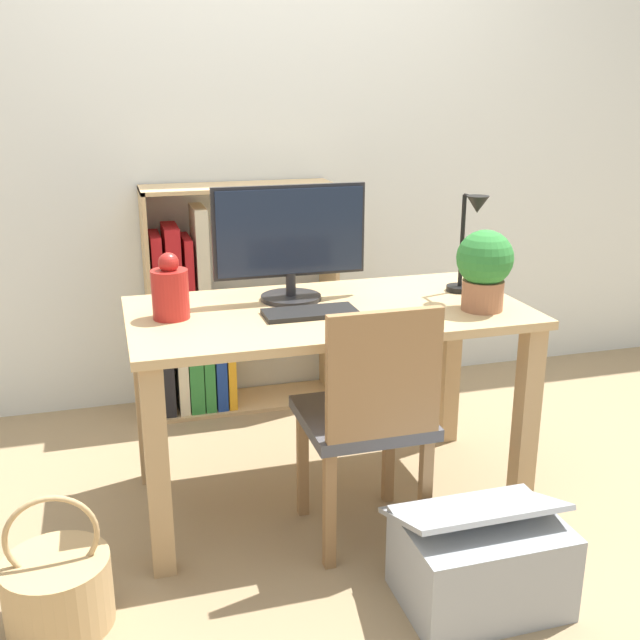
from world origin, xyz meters
name	(u,v)px	position (x,y,z in m)	size (l,w,h in m)	color
ground_plane	(327,494)	(0.00, 0.00, 0.00)	(10.00, 10.00, 0.00)	#997F5B
wall_back	(259,124)	(0.00, 1.10, 1.30)	(8.00, 0.05, 2.60)	silver
desk	(328,344)	(0.00, 0.00, 0.60)	(1.37, 0.71, 0.73)	tan
monitor	(290,238)	(-0.10, 0.14, 0.96)	(0.55, 0.22, 0.41)	#232326
keyboard	(310,313)	(-0.08, -0.06, 0.74)	(0.32, 0.14, 0.02)	black
vase	(170,291)	(-0.53, 0.04, 0.83)	(0.12, 0.12, 0.22)	#B2231E
desk_lamp	(470,235)	(0.54, 0.02, 0.96)	(0.10, 0.19, 0.37)	black
potted_plant	(484,267)	(0.50, -0.16, 0.88)	(0.19, 0.19, 0.28)	#9E6647
chair	(369,415)	(0.04, -0.32, 0.46)	(0.40, 0.40, 0.85)	#4C4C51
bookshelf	(208,318)	(-0.30, 0.93, 0.45)	(0.86, 0.28, 1.05)	tan
basket	(58,589)	(-0.93, -0.46, 0.11)	(0.30, 0.30, 0.41)	tan
storage_box	(480,559)	(0.26, -0.70, 0.14)	(0.47, 0.40, 0.34)	#999EA3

